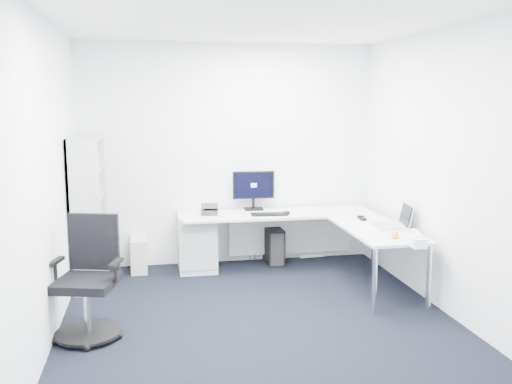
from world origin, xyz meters
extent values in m
plane|color=black|center=(0.00, 0.00, 0.00)|extent=(4.20, 4.20, 0.00)
plane|color=white|center=(0.00, 0.00, 2.70)|extent=(4.20, 4.20, 0.00)
cube|color=white|center=(0.00, 2.10, 1.35)|extent=(3.60, 0.02, 2.70)
cube|color=white|center=(0.00, -2.10, 1.35)|extent=(3.60, 0.02, 2.70)
cube|color=white|center=(-1.80, 0.00, 1.35)|extent=(0.02, 4.20, 2.70)
cube|color=white|center=(1.80, 0.00, 1.35)|extent=(0.02, 4.20, 2.70)
cube|color=silver|center=(-0.43, 1.81, 0.34)|extent=(0.44, 0.55, 0.68)
cube|color=black|center=(0.53, 1.93, 0.22)|extent=(0.21, 0.46, 0.45)
cube|color=beige|center=(-1.11, 1.88, 0.20)|extent=(0.19, 0.42, 0.40)
cube|color=white|center=(1.09, 2.09, 0.02)|extent=(0.33, 0.09, 0.04)
cube|color=black|center=(0.41, 1.60, 0.69)|extent=(0.44, 0.18, 0.02)
cube|color=black|center=(0.63, 1.63, 0.69)|extent=(0.06, 0.09, 0.03)
cube|color=white|center=(1.32, 0.76, 0.69)|extent=(0.15, 0.44, 0.01)
sphere|color=orange|center=(1.39, 0.24, 0.72)|extent=(0.07, 0.07, 0.07)
cube|color=white|center=(1.46, -0.05, 0.72)|extent=(0.13, 0.25, 0.09)
camera|label=1|loc=(-0.95, -4.85, 2.02)|focal=40.00mm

